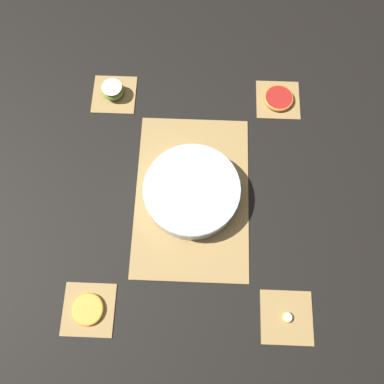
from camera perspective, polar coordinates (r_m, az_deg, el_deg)
name	(u,v)px	position (r m, az deg, el deg)	size (l,w,h in m)	color
ground_plane	(192,195)	(1.14, 0.00, -0.49)	(6.00, 6.00, 0.00)	black
bamboo_mat_center	(192,195)	(1.14, 0.00, -0.44)	(0.52, 0.34, 0.01)	#A8844C
coaster_mat_near_left	(287,317)	(1.11, 14.23, -18.02)	(0.14, 0.14, 0.01)	#A8844C
coaster_mat_near_right	(278,100)	(1.31, 12.97, 13.56)	(0.14, 0.14, 0.01)	#A8844C
coaster_mat_far_left	(89,309)	(1.12, -15.48, -16.86)	(0.14, 0.14, 0.01)	#A8844C
coaster_mat_far_right	(114,94)	(1.31, -11.77, 14.38)	(0.14, 0.14, 0.01)	#A8844C
fruit_salad_bowl	(192,191)	(1.10, 0.02, 0.14)	(0.29, 0.29, 0.06)	silver
apple_half	(113,90)	(1.29, -11.98, 14.94)	(0.07, 0.07, 0.04)	#7FAD38
orange_slice_whole	(88,309)	(1.11, -15.59, -16.85)	(0.09, 0.09, 0.01)	#F9A338
banana_coin_single	(287,317)	(1.10, 14.32, -18.01)	(0.03, 0.03, 0.01)	#F7EFC6
grapefruit_slice	(279,98)	(1.30, 13.06, 13.76)	(0.10, 0.10, 0.01)	#B2231E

